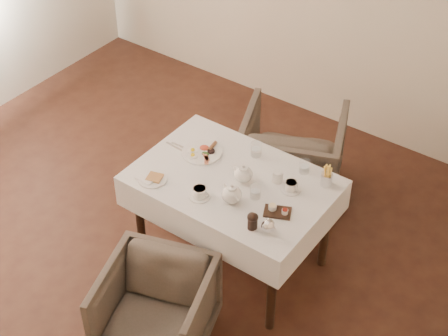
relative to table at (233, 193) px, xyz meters
name	(u,v)px	position (x,y,z in m)	size (l,w,h in m)	color
table	(233,193)	(0.00, 0.00, 0.00)	(1.28, 0.88, 0.75)	black
armchair_near	(156,310)	(0.03, -0.85, -0.34)	(0.64, 0.66, 0.60)	#4A4136
armchair_far	(292,154)	(-0.07, 0.90, -0.29)	(0.75, 0.77, 0.70)	#4A4136
breakfast_plate	(202,152)	(-0.33, 0.10, 0.13)	(0.27, 0.27, 0.03)	white
side_plate	(151,178)	(-0.43, -0.31, 0.13)	(0.19, 0.19, 0.02)	white
teapot_centre	(243,173)	(0.07, 0.02, 0.18)	(0.17, 0.13, 0.13)	white
teapot_front	(232,193)	(0.12, -0.18, 0.19)	(0.18, 0.14, 0.14)	white
creamer	(278,177)	(0.25, 0.15, 0.16)	(0.07, 0.07, 0.08)	white
teacup_near	(200,193)	(-0.07, -0.26, 0.15)	(0.14, 0.14, 0.07)	white
teacup_far	(291,186)	(0.36, 0.13, 0.15)	(0.13, 0.13, 0.06)	white
glass_left	(256,149)	(-0.02, 0.30, 0.17)	(0.07, 0.07, 0.10)	silver
glass_mid	(255,191)	(0.22, -0.06, 0.16)	(0.07, 0.07, 0.09)	silver
glass_right	(304,166)	(0.34, 0.33, 0.16)	(0.07, 0.07, 0.09)	silver
condiment_board	(277,211)	(0.41, -0.10, 0.13)	(0.20, 0.17, 0.04)	black
pepper_mill_left	(252,221)	(0.35, -0.30, 0.18)	(0.06, 0.06, 0.12)	black
pepper_mill_right	(254,221)	(0.36, -0.29, 0.17)	(0.06, 0.06, 0.11)	black
silver_pot	(268,225)	(0.45, -0.27, 0.17)	(0.10, 0.08, 0.11)	white
fries_cup	(327,176)	(0.52, 0.31, 0.19)	(0.07, 0.07, 0.16)	silver
cutlery_fork	(183,147)	(-0.47, 0.07, 0.12)	(0.01, 0.19, 0.00)	silver
cutlery_knife	(177,148)	(-0.50, 0.04, 0.12)	(0.02, 0.20, 0.00)	silver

